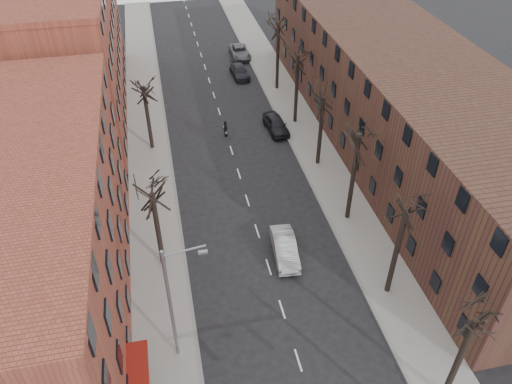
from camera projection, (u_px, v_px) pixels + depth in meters
sidewalk_left at (148, 143)px, 50.14m from camera, size 4.00×90.00×0.15m
sidewalk_right at (301, 126)px, 52.77m from camera, size 4.00×90.00×0.15m
building_left_near at (14, 251)px, 29.79m from camera, size 12.00×26.00×12.00m
building_left_far at (57, 49)px, 51.45m from camera, size 12.00×28.00×14.00m
building_right at (400, 98)px, 47.21m from camera, size 12.00×50.00×10.00m
tree_right_b at (387, 291)px, 35.08m from camera, size 5.20×5.20×10.80m
tree_right_c at (347, 218)px, 41.23m from camera, size 5.20×5.20×11.60m
tree_right_d at (317, 164)px, 47.38m from camera, size 5.20×5.20×10.00m
tree_right_e at (295, 122)px, 53.52m from camera, size 5.20×5.20×10.80m
tree_right_f at (277, 89)px, 59.67m from camera, size 5.20×5.20×11.60m
tree_left_a at (163, 263)px, 37.19m from camera, size 5.20×5.20×9.50m
tree_left_b at (153, 148)px, 49.48m from camera, size 5.20×5.20×9.50m
streetlight at (173, 301)px, 28.04m from camera, size 2.45×0.22×9.03m
silver_sedan at (285, 248)px, 37.35m from camera, size 2.01×4.82×1.55m
parked_car_near at (276, 124)px, 51.63m from camera, size 2.23×4.77×1.58m
parked_car_mid at (240, 72)px, 61.93m from camera, size 2.15×4.70×1.33m
parked_car_far at (240, 52)px, 66.67m from camera, size 2.36×5.08×1.41m
pedestrian_crossing at (225, 129)px, 50.79m from camera, size 0.64×1.08×1.72m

